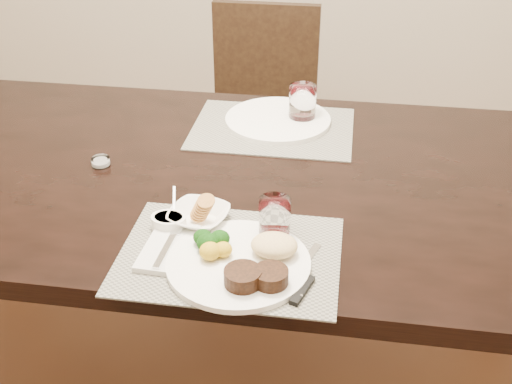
# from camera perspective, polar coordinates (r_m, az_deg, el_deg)

# --- Properties ---
(ground_plane) EXTENTS (4.50, 4.50, 0.00)m
(ground_plane) POSITION_cam_1_polar(r_m,az_deg,el_deg) (2.13, -3.33, -15.85)
(ground_plane) COLOR #492717
(ground_plane) RESTS_ON ground
(dining_table) EXTENTS (2.00, 1.00, 0.75)m
(dining_table) POSITION_cam_1_polar(r_m,az_deg,el_deg) (1.70, -4.02, -0.43)
(dining_table) COLOR black
(dining_table) RESTS_ON ground
(chair_far) EXTENTS (0.42, 0.42, 0.90)m
(chair_far) POSITION_cam_1_polar(r_m,az_deg,el_deg) (2.59, 0.51, 7.33)
(chair_far) COLOR black
(chair_far) RESTS_ON ground
(placemat_near) EXTENTS (0.46, 0.34, 0.00)m
(placemat_near) POSITION_cam_1_polar(r_m,az_deg,el_deg) (1.35, -2.35, -5.63)
(placemat_near) COLOR gray
(placemat_near) RESTS_ON dining_table
(placemat_far) EXTENTS (0.46, 0.34, 0.00)m
(placemat_far) POSITION_cam_1_polar(r_m,az_deg,el_deg) (1.86, 1.48, 5.66)
(placemat_far) COLOR gray
(placemat_far) RESTS_ON dining_table
(dinner_plate) EXTENTS (0.30, 0.30, 0.05)m
(dinner_plate) POSITION_cam_1_polar(r_m,az_deg,el_deg) (1.30, -1.00, -6.14)
(dinner_plate) COLOR white
(dinner_plate) RESTS_ON placemat_near
(napkin_fork) EXTENTS (0.10, 0.18, 0.02)m
(napkin_fork) POSITION_cam_1_polar(r_m,az_deg,el_deg) (1.37, -7.81, -4.91)
(napkin_fork) COLOR silver
(napkin_fork) RESTS_ON placemat_near
(steak_knife) EXTENTS (0.05, 0.21, 0.01)m
(steak_knife) POSITION_cam_1_polar(r_m,az_deg,el_deg) (1.27, 4.24, -8.03)
(steak_knife) COLOR white
(steak_knife) RESTS_ON placemat_near
(cracker_bowl) EXTENTS (0.16, 0.16, 0.06)m
(cracker_bowl) POSITION_cam_1_polar(r_m,az_deg,el_deg) (1.44, -5.10, -2.11)
(cracker_bowl) COLOR white
(cracker_bowl) RESTS_ON placemat_near
(sauce_ramekin) EXTENTS (0.08, 0.12, 0.06)m
(sauce_ramekin) POSITION_cam_1_polar(r_m,az_deg,el_deg) (1.43, -7.76, -2.62)
(sauce_ramekin) COLOR white
(sauce_ramekin) RESTS_ON placemat_near
(wine_glass_near) EXTENTS (0.07, 0.07, 0.09)m
(wine_glass_near) POSITION_cam_1_polar(r_m,az_deg,el_deg) (1.37, 1.66, -2.55)
(wine_glass_near) COLOR silver
(wine_glass_near) RESTS_ON placemat_near
(far_plate) EXTENTS (0.31, 0.31, 0.01)m
(far_plate) POSITION_cam_1_polar(r_m,az_deg,el_deg) (1.90, 1.95, 6.44)
(far_plate) COLOR white
(far_plate) RESTS_ON placemat_far
(wine_glass_far) EXTENTS (0.08, 0.08, 0.11)m
(wine_glass_far) POSITION_cam_1_polar(r_m,az_deg,el_deg) (1.89, 4.14, 7.69)
(wine_glass_far) COLOR silver
(wine_glass_far) RESTS_ON placemat_far
(salt_cellar) EXTENTS (0.05, 0.05, 0.02)m
(salt_cellar) POSITION_cam_1_polar(r_m,az_deg,el_deg) (1.72, -13.64, 2.60)
(salt_cellar) COLOR silver
(salt_cellar) RESTS_ON dining_table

